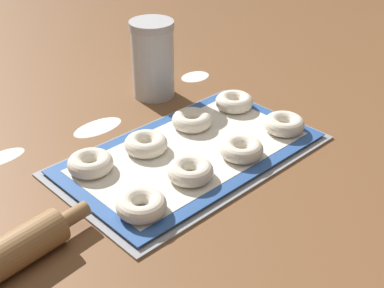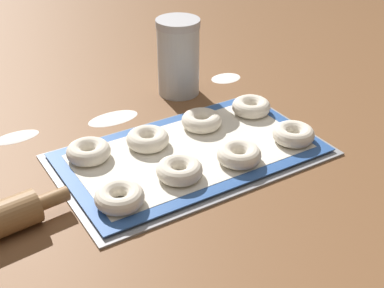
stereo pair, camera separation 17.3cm
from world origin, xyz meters
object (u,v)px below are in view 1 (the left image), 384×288
Objects in this scene: baking_tray at (192,154)px; flour_canister at (153,59)px; bagel_back_far_left at (90,163)px; bagel_back_far_right at (234,102)px; bagel_back_mid_left at (146,144)px; bagel_front_far_left at (141,205)px; bagel_front_far_right at (284,124)px; bagel_back_mid_right at (192,120)px; bagel_front_mid_left at (190,171)px; bagel_front_mid_right at (241,149)px.

flour_canister is at bearing 64.78° from baking_tray.
bagel_back_far_left is 0.35m from bagel_back_far_right.
flour_canister is (0.17, 0.18, 0.06)m from bagel_back_mid_left.
flour_canister is (0.29, 0.32, 0.06)m from bagel_front_far_left.
bagel_back_mid_left is (0.12, 0.13, 0.00)m from bagel_front_far_left.
bagel_front_far_left and bagel_back_far_left have the same top height.
baking_tray is 0.19m from bagel_front_far_right.
flour_canister reaches higher than bagel_back_mid_right.
bagel_front_far_right is at bearing -21.01° from baking_tray.
bagel_back_mid_right is at bearing 3.41° from bagel_back_mid_left.
bagel_front_far_right is 0.38m from bagel_back_far_left.
bagel_front_mid_left is 1.00× the size of bagel_back_mid_left.
flour_canister is at bearing 78.81° from bagel_front_mid_right.
bagel_front_far_left is 0.28m from bagel_back_mid_right.
bagel_back_far_left is at bearing 146.26° from bagel_front_mid_right.
bagel_back_far_left is 0.11m from bagel_back_mid_left.
bagel_front_mid_right is (0.05, -0.07, 0.02)m from baking_tray.
bagel_front_far_right is 0.32m from flour_canister.
bagel_front_mid_left is 0.11m from bagel_front_mid_right.
bagel_back_mid_right is (0.23, -0.01, 0.00)m from bagel_back_far_left.
bagel_front_mid_left is at bearing -134.66° from bagel_back_mid_right.
flour_canister is (0.28, 0.17, 0.06)m from bagel_back_far_left.
bagel_front_mid_left is 0.18m from bagel_back_mid_right.
bagel_front_mid_right is 0.14m from bagel_back_mid_right.
bagel_front_far_right and bagel_back_mid_left have the same top height.
bagel_back_mid_left is 0.12m from bagel_back_mid_right.
bagel_back_far_left is at bearing 86.16° from bagel_front_far_left.
bagel_front_mid_right reaches higher than baking_tray.
bagel_front_far_left reaches higher than baking_tray.
bagel_back_mid_left is 0.24m from bagel_back_far_right.
bagel_front_far_left and bagel_back_mid_left have the same top height.
bagel_back_far_right is at bearing 26.72° from bagel_front_mid_left.
bagel_back_far_left is at bearing 177.88° from bagel_back_far_right.
bagel_back_mid_left is 0.47× the size of flour_canister.
flour_canister is (-0.07, 0.31, 0.06)m from bagel_front_far_right.
bagel_front_far_left is 0.47× the size of flour_canister.
bagel_front_mid_left is 0.12m from bagel_back_mid_left.
bagel_back_mid_right is at bearing -2.24° from bagel_back_far_left.
bagel_back_mid_left is (-0.11, 0.13, 0.00)m from bagel_front_mid_right.
bagel_front_far_left is 0.23m from bagel_front_mid_right.
bagel_back_mid_right is at bearing 45.34° from bagel_front_mid_left.
bagel_front_mid_left is at bearing 177.94° from bagel_front_far_right.
bagel_back_far_left is (-0.22, 0.15, 0.00)m from bagel_front_mid_right.
bagel_front_mid_left reaches higher than baking_tray.
baking_tray is 6.14× the size of bagel_front_mid_left.
bagel_back_far_left is at bearing -149.42° from flour_canister.
bagel_front_mid_right is 0.33m from flour_canister.
bagel_front_far_right is at bearing -90.09° from bagel_back_far_right.
bagel_front_far_left is 0.38m from bagel_back_far_right.
bagel_front_far_left is 1.00× the size of bagel_front_mid_left.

